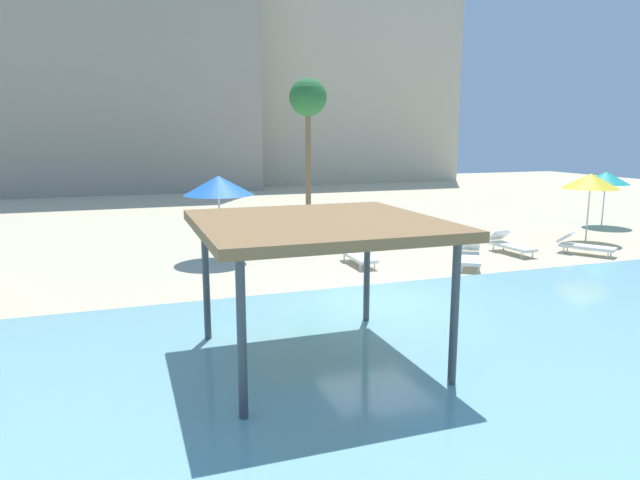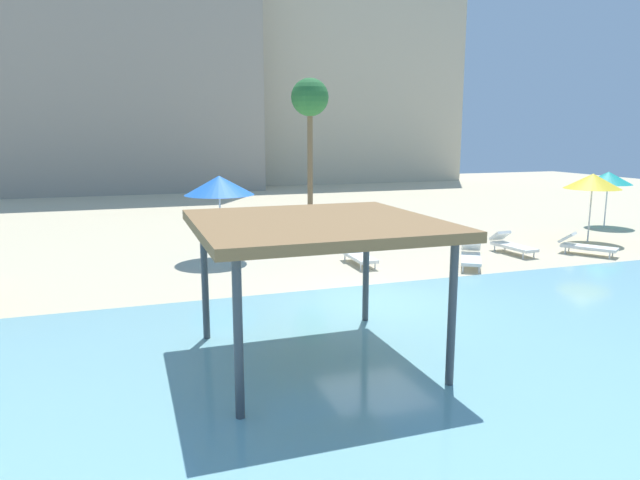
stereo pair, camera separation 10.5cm
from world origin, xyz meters
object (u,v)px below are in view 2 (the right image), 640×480
at_px(beach_umbrella_blue_1, 219,185).
at_px(beach_umbrella_yellow_2, 593,181).
at_px(lounge_chair_0, 584,245).
at_px(lounge_chair_3, 471,256).
at_px(lounge_chair_4, 511,244).
at_px(beach_umbrella_teal_0, 608,178).
at_px(lounge_chair_2, 358,254).
at_px(palm_tree_1, 310,101).
at_px(shade_pavilion, 316,229).

height_order(beach_umbrella_blue_1, beach_umbrella_yellow_2, beach_umbrella_blue_1).
xyz_separation_m(lounge_chair_0, lounge_chair_3, (-4.78, -0.26, 0.00)).
bearing_deg(lounge_chair_4, beach_umbrella_yellow_2, 97.09).
distance_m(beach_umbrella_teal_0, lounge_chair_2, 14.22).
xyz_separation_m(lounge_chair_2, palm_tree_1, (2.05, 11.32, 5.46)).
height_order(beach_umbrella_blue_1, lounge_chair_4, beach_umbrella_blue_1).
relative_size(shade_pavilion, palm_tree_1, 0.61).
bearing_deg(beach_umbrella_blue_1, lounge_chair_0, -15.45).
bearing_deg(lounge_chair_2, lounge_chair_4, 88.98).
bearing_deg(lounge_chair_0, lounge_chair_3, -119.92).
distance_m(lounge_chair_0, lounge_chair_2, 8.18).
distance_m(shade_pavilion, beach_umbrella_blue_1, 9.39).
bearing_deg(beach_umbrella_yellow_2, beach_umbrella_teal_0, 37.73).
height_order(shade_pavilion, beach_umbrella_blue_1, beach_umbrella_blue_1).
relative_size(beach_umbrella_blue_1, lounge_chair_0, 1.47).
bearing_deg(beach_umbrella_blue_1, beach_umbrella_yellow_2, -6.14).
bearing_deg(beach_umbrella_yellow_2, palm_tree_1, 126.79).
height_order(beach_umbrella_blue_1, lounge_chair_0, beach_umbrella_blue_1).
bearing_deg(shade_pavilion, palm_tree_1, 72.35).
relative_size(beach_umbrella_teal_0, lounge_chair_3, 1.30).
height_order(lounge_chair_3, lounge_chair_4, same).
xyz_separation_m(beach_umbrella_blue_1, lounge_chair_3, (7.40, -3.63, -2.17)).
relative_size(beach_umbrella_teal_0, beach_umbrella_yellow_2, 0.93).
distance_m(beach_umbrella_blue_1, lounge_chair_2, 5.10).
bearing_deg(beach_umbrella_yellow_2, lounge_chair_4, -168.56).
bearing_deg(lounge_chair_3, beach_umbrella_blue_1, -83.41).
relative_size(lounge_chair_3, palm_tree_1, 0.28).
distance_m(beach_umbrella_teal_0, lounge_chair_4, 8.92).
bearing_deg(lounge_chair_2, beach_umbrella_teal_0, 105.43).
bearing_deg(lounge_chair_0, shade_pavilion, -96.31).
relative_size(shade_pavilion, lounge_chair_2, 2.22).
bearing_deg(lounge_chair_2, lounge_chair_0, 82.76).
xyz_separation_m(beach_umbrella_yellow_2, lounge_chair_0, (-1.95, -1.85, -2.04)).
height_order(beach_umbrella_teal_0, lounge_chair_4, beach_umbrella_teal_0).
height_order(shade_pavilion, lounge_chair_3, shade_pavilion).
bearing_deg(beach_umbrella_teal_0, lounge_chair_0, -140.17).
distance_m(beach_umbrella_teal_0, beach_umbrella_blue_1, 17.81).
bearing_deg(lounge_chair_3, palm_tree_1, -141.64).
xyz_separation_m(lounge_chair_0, lounge_chair_2, (-8.09, 1.21, 0.00)).
distance_m(shade_pavilion, lounge_chair_2, 8.48).
height_order(beach_umbrella_blue_1, lounge_chair_2, beach_umbrella_blue_1).
distance_m(lounge_chair_0, palm_tree_1, 14.95).
bearing_deg(beach_umbrella_yellow_2, lounge_chair_0, -136.57).
xyz_separation_m(lounge_chair_2, lounge_chair_3, (3.31, -1.48, 0.00)).
bearing_deg(beach_umbrella_yellow_2, shade_pavilion, -150.50).
xyz_separation_m(beach_umbrella_blue_1, lounge_chair_4, (9.85, -2.39, -2.17)).
xyz_separation_m(shade_pavilion, beach_umbrella_teal_0, (17.53, 10.68, -0.31)).
relative_size(lounge_chair_0, lounge_chair_3, 1.00).
bearing_deg(lounge_chair_0, beach_umbrella_teal_0, 96.79).
distance_m(shade_pavilion, beach_umbrella_yellow_2, 15.97).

